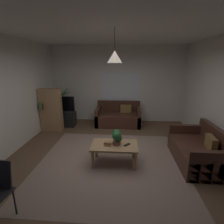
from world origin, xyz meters
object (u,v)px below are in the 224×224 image
at_px(potted_plant_on_table, 117,137).
at_px(tv_stand, 63,119).
at_px(book_on_table_0, 107,145).
at_px(bookshelf_corner, 51,110).
at_px(book_on_table_2, 108,142).
at_px(couch_right_side, 198,151).
at_px(couch_under_window, 118,117).
at_px(remote_on_table_0, 127,145).
at_px(tv, 61,104).
at_px(potted_palm_corner, 62,107).
at_px(pendant_lamp, 115,57).
at_px(coffee_table, 114,148).
at_px(book_on_table_1, 108,144).

height_order(potted_plant_on_table, tv_stand, potted_plant_on_table).
xyz_separation_m(book_on_table_0, bookshelf_corner, (-2.03, 1.87, 0.23)).
height_order(tv_stand, bookshelf_corner, bookshelf_corner).
height_order(book_on_table_2, bookshelf_corner, bookshelf_corner).
bearing_deg(book_on_table_2, couch_right_side, 6.08).
bearing_deg(bookshelf_corner, couch_under_window, 19.11).
bearing_deg(remote_on_table_0, tv_stand, -2.28).
height_order(tv, potted_palm_corner, potted_palm_corner).
bearing_deg(bookshelf_corner, potted_plant_on_table, -38.97).
height_order(remote_on_table_0, pendant_lamp, pendant_lamp).
bearing_deg(book_on_table_0, tv_stand, 127.92).
distance_m(couch_under_window, book_on_table_2, 2.62).
height_order(couch_under_window, remote_on_table_0, couch_under_window).
xyz_separation_m(book_on_table_0, book_on_table_2, (-0.00, 0.01, 0.05)).
bearing_deg(book_on_table_2, potted_plant_on_table, 15.17).
bearing_deg(potted_plant_on_table, couch_right_side, 5.05).
relative_size(couch_right_side, pendant_lamp, 2.41).
xyz_separation_m(potted_plant_on_table, potted_palm_corner, (-2.18, 2.73, -0.07)).
xyz_separation_m(coffee_table, book_on_table_1, (-0.14, -0.05, 0.12)).
xyz_separation_m(coffee_table, bookshelf_corner, (-2.18, 1.82, 0.32)).
bearing_deg(pendant_lamp, couch_under_window, 90.27).
relative_size(couch_under_window, couch_right_side, 1.03).
bearing_deg(tv_stand, pendant_lamp, -49.36).
relative_size(book_on_table_0, tv, 0.14).
xyz_separation_m(book_on_table_2, potted_palm_corner, (-1.98, 2.78, 0.05)).
bearing_deg(book_on_table_2, potted_palm_corner, 125.45).
xyz_separation_m(bookshelf_corner, pendant_lamp, (2.18, -1.82, 1.58)).
distance_m(bookshelf_corner, pendant_lamp, 3.25).
bearing_deg(potted_palm_corner, pendant_lamp, -52.23).
distance_m(couch_right_side, book_on_table_2, 2.04).
bearing_deg(couch_right_side, remote_on_table_0, -83.36).
bearing_deg(coffee_table, book_on_table_1, -161.22).
xyz_separation_m(tv, pendant_lamp, (1.99, -2.30, 1.49)).
relative_size(book_on_table_0, bookshelf_corner, 0.09).
relative_size(coffee_table, tv_stand, 1.11).
height_order(couch_right_side, book_on_table_2, couch_right_side).
xyz_separation_m(book_on_table_2, bookshelf_corner, (-2.03, 1.86, 0.18)).
height_order(book_on_table_1, tv, tv).
relative_size(couch_right_side, remote_on_table_0, 9.50).
distance_m(couch_right_side, potted_plant_on_table, 1.85).
relative_size(coffee_table, book_on_table_2, 8.12).
distance_m(remote_on_table_0, tv, 3.25).
distance_m(book_on_table_1, tv, 3.00).
bearing_deg(tv, tv_stand, 90.00).
height_order(couch_under_window, potted_palm_corner, potted_palm_corner).
distance_m(book_on_table_1, bookshelf_corner, 2.77).
relative_size(potted_palm_corner, bookshelf_corner, 0.99).
bearing_deg(remote_on_table_0, potted_plant_on_table, 37.08).
xyz_separation_m(remote_on_table_0, potted_plant_on_table, (-0.22, 0.02, 0.17)).
xyz_separation_m(couch_right_side, potted_palm_corner, (-3.99, 2.57, 0.30)).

